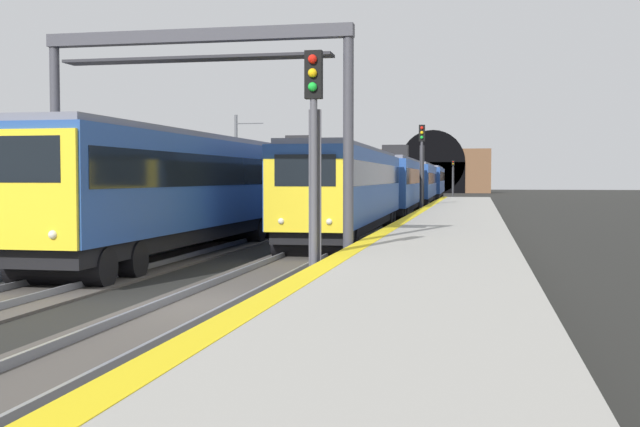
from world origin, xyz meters
name	(u,v)px	position (x,y,z in m)	size (l,w,h in m)	color
ground_plane	(202,308)	(0.00, 0.00, 0.00)	(320.00, 320.00, 0.00)	black
platform_right	(418,292)	(0.00, -4.37, 0.45)	(112.00, 4.19, 0.91)	#9E9B93
platform_right_edge_strip	(324,266)	(0.00, -2.52, 0.91)	(112.00, 0.50, 0.01)	yellow
track_main_line	(202,306)	(0.00, 0.00, 0.04)	(160.00, 2.67, 0.21)	#4C4742
track_adjacent_line	(8,299)	(0.00, 4.37, 0.04)	(160.00, 2.87, 0.21)	#4C4742
train_main_approaching	(408,183)	(47.39, 0.00, 2.24)	(76.65, 3.12, 4.79)	#264C99
train_adjacent_platform	(302,183)	(28.57, 4.37, 2.34)	(56.18, 2.91, 5.00)	#264C99
railway_signal_near	(314,149)	(1.92, -1.91, 3.26)	(0.39, 0.38, 5.41)	#4C4C54
railway_signal_mid	(422,163)	(35.36, -1.91, 3.57)	(0.39, 0.38, 5.97)	#38383D
railway_signal_far	(453,175)	(97.16, -1.91, 2.95)	(0.39, 0.38, 5.03)	#38383D
overhead_signal_gantry	(196,88)	(5.64, 2.18, 5.10)	(0.70, 8.79, 6.70)	#3F3F47
tunnel_portal	(433,171)	(120.18, 2.18, 3.77)	(2.26, 19.29, 10.80)	brown
catenary_mast_near	(237,164)	(38.07, 11.19, 3.61)	(0.22, 2.08, 7.01)	#595B60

